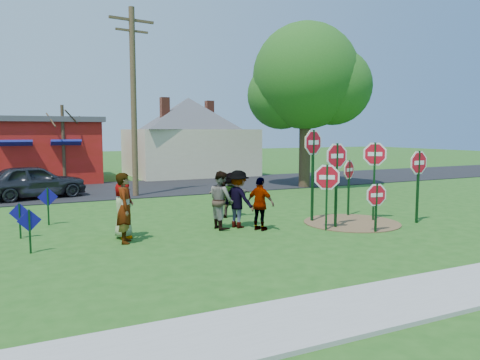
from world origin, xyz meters
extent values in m
plane|color=#215117|center=(0.00, 0.00, 0.00)|extent=(120.00, 120.00, 0.00)
cube|color=#9E9E99|center=(0.00, -7.20, 0.04)|extent=(22.00, 1.80, 0.08)
cube|color=black|center=(0.00, 11.50, 0.02)|extent=(120.00, 7.50, 0.04)
cylinder|color=brown|center=(4.50, -1.00, 0.01)|extent=(3.20, 3.20, 0.03)
cube|color=maroon|center=(-5.50, 18.00, 1.80)|extent=(9.00, 7.00, 3.60)
cube|color=#4C4C51|center=(-5.50, 18.00, 3.75)|extent=(9.40, 7.40, 0.30)
cube|color=navy|center=(-5.50, 14.40, 2.40)|extent=(1.60, 0.78, 0.45)
cube|color=navy|center=(-3.00, 14.40, 2.40)|extent=(1.60, 0.78, 0.45)
cube|color=beige|center=(5.50, 18.00, 1.60)|extent=(8.00, 7.00, 3.20)
pyramid|color=#4C4C51|center=(5.50, 18.00, 5.40)|extent=(9.40, 9.40, 2.20)
cube|color=brown|center=(3.50, 17.00, 4.60)|extent=(0.55, 0.55, 1.40)
cube|color=brown|center=(7.50, 19.00, 4.60)|extent=(0.55, 0.55, 1.40)
cube|color=#0E3414|center=(3.03, -1.57, 1.03)|extent=(0.09, 0.09, 2.06)
cylinder|color=white|center=(3.03, -1.57, 1.67)|extent=(0.93, 0.57, 1.07)
cylinder|color=red|center=(3.03, -1.57, 1.67)|extent=(0.80, 0.50, 0.93)
cube|color=white|center=(3.03, -1.57, 1.67)|extent=(0.41, 0.25, 0.13)
cube|color=#0E3414|center=(3.46, -0.17, 1.56)|extent=(0.08, 0.09, 3.13)
cylinder|color=white|center=(3.46, -0.17, 2.70)|extent=(1.13, 0.33, 1.17)
cylinder|color=red|center=(3.46, -0.17, 2.70)|extent=(0.98, 0.29, 1.01)
cube|color=white|center=(3.46, -0.17, 2.70)|extent=(0.50, 0.14, 0.15)
cylinder|color=gold|center=(3.46, -0.17, 2.70)|extent=(1.13, 0.32, 1.17)
cube|color=#0E3414|center=(5.42, -1.00, 1.35)|extent=(0.09, 0.09, 2.70)
cylinder|color=white|center=(5.42, -1.00, 2.31)|extent=(0.94, 0.58, 1.08)
cylinder|color=red|center=(5.42, -1.00, 2.31)|extent=(0.81, 0.50, 0.93)
cube|color=white|center=(5.42, -1.00, 2.31)|extent=(0.41, 0.25, 0.13)
cube|color=#0E3414|center=(5.25, 0.12, 1.02)|extent=(0.07, 0.08, 2.04)
cylinder|color=white|center=(5.25, 0.12, 1.69)|extent=(0.88, 0.38, 0.94)
cylinder|color=red|center=(5.25, 0.12, 1.69)|extent=(0.76, 0.33, 0.81)
cube|color=white|center=(5.25, 0.12, 1.69)|extent=(0.39, 0.16, 0.12)
cylinder|color=gold|center=(5.25, 0.12, 1.69)|extent=(0.88, 0.37, 0.94)
cube|color=#0E3414|center=(4.18, -2.50, 0.75)|extent=(0.06, 0.07, 1.50)
cylinder|color=white|center=(4.18, -2.50, 1.16)|extent=(0.93, 0.15, 0.94)
cylinder|color=red|center=(4.18, -2.50, 1.16)|extent=(0.81, 0.13, 0.81)
cube|color=white|center=(4.18, -2.50, 1.16)|extent=(0.41, 0.06, 0.12)
cube|color=#0E3414|center=(6.50, -1.91, 1.21)|extent=(0.06, 0.08, 2.43)
cylinder|color=white|center=(6.50, -1.91, 2.03)|extent=(1.08, 0.10, 1.08)
cylinder|color=red|center=(6.50, -1.91, 2.03)|extent=(0.93, 0.09, 0.93)
cube|color=white|center=(6.50, -1.91, 2.03)|extent=(0.48, 0.04, 0.13)
cylinder|color=gold|center=(6.50, -1.91, 2.03)|extent=(1.08, 0.10, 1.08)
cube|color=#0E3414|center=(3.53, -1.38, 1.35)|extent=(0.06, 0.08, 2.71)
cylinder|color=white|center=(3.53, -1.38, 2.30)|extent=(1.10, 0.06, 1.10)
cylinder|color=red|center=(3.53, -1.38, 2.30)|extent=(0.95, 0.06, 0.95)
cube|color=white|center=(3.53, -1.38, 2.30)|extent=(0.49, 0.02, 0.14)
cube|color=#0E3414|center=(-5.37, -0.56, 0.56)|extent=(0.05, 0.06, 1.12)
cube|color=navy|center=(-5.37, -0.56, 0.84)|extent=(0.58, 0.07, 0.58)
cube|color=#0E3414|center=(-5.57, 1.35, 0.51)|extent=(0.05, 0.06, 1.02)
cube|color=navy|center=(-5.57, 1.35, 0.75)|extent=(0.56, 0.11, 0.57)
cube|color=#0E3414|center=(-4.71, 3.09, 0.62)|extent=(0.06, 0.07, 1.23)
cube|color=navy|center=(-4.71, 3.09, 0.93)|extent=(0.62, 0.12, 0.63)
imported|color=#3F4D96|center=(-2.88, 0.14, 0.81)|extent=(0.52, 0.80, 1.63)
imported|color=#21715F|center=(-2.95, -0.48, 0.98)|extent=(0.64, 0.81, 1.95)
imported|color=brown|center=(0.20, 0.12, 0.92)|extent=(0.71, 0.90, 1.84)
imported|color=#323237|center=(0.75, 0.02, 0.92)|extent=(1.09, 1.36, 1.84)
imported|color=#4E305B|center=(1.18, -0.68, 0.83)|extent=(0.84, 1.05, 1.67)
imported|color=#1C4E2D|center=(1.26, 1.77, 0.81)|extent=(1.58, 0.85, 1.63)
imported|color=#2B2B30|center=(-4.89, 9.77, 0.81)|extent=(4.81, 2.87, 1.53)
cylinder|color=#4C3823|center=(-0.52, 8.61, 4.36)|extent=(0.27, 0.27, 8.71)
cube|color=#4C3823|center=(-0.52, 8.61, 8.13)|extent=(2.12, 0.45, 0.12)
cube|color=#4C3823|center=(-0.52, 8.61, 7.65)|extent=(1.55, 0.34, 0.10)
cylinder|color=#382819|center=(8.67, 8.12, 2.41)|extent=(0.61, 0.61, 4.82)
sphere|color=#175015|center=(8.67, 8.12, 6.03)|extent=(5.70, 5.70, 5.70)
sphere|color=#175015|center=(9.98, 7.47, 5.48)|extent=(4.16, 4.16, 4.16)
sphere|color=#175015|center=(7.68, 9.00, 5.04)|extent=(3.72, 3.72, 3.72)
cylinder|color=#382819|center=(-3.13, 14.51, 2.26)|extent=(0.18, 0.18, 4.52)
camera|label=1|loc=(-5.64, -13.30, 3.09)|focal=35.00mm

